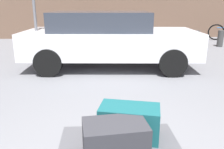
% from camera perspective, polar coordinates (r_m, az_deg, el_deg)
% --- Properties ---
extents(duffel_bag_charcoal_front_right, '(0.57, 0.40, 0.32)m').
position_cam_1_polar(duffel_bag_charcoal_front_right, '(2.08, 0.73, -15.55)').
color(duffel_bag_charcoal_front_right, '#2D2D33').
rests_on(duffel_bag_charcoal_front_right, luggage_cart).
extents(duffel_bag_teal_front_left, '(0.64, 0.44, 0.32)m').
position_cam_1_polar(duffel_bag_teal_front_left, '(2.36, 4.23, -11.32)').
color(duffel_bag_teal_front_left, '#144C51').
rests_on(duffel_bag_teal_front_left, luggage_cart).
extents(parked_car, '(4.41, 2.15, 1.42)m').
position_cam_1_polar(parked_car, '(6.11, -0.91, 8.81)').
color(parked_car, silver).
rests_on(parked_car, ground_plane).
extents(bollard_kerb_near, '(0.22, 0.22, 0.63)m').
position_cam_1_polar(bollard_kerb_near, '(9.20, 11.01, 8.42)').
color(bollard_kerb_near, '#383838').
rests_on(bollard_kerb_near, ground_plane).
extents(bollard_kerb_mid, '(0.22, 0.22, 0.63)m').
position_cam_1_polar(bollard_kerb_mid, '(9.68, 19.72, 8.16)').
color(bollard_kerb_mid, '#383838').
rests_on(bollard_kerb_mid, ground_plane).
extents(bollard_kerb_far, '(0.22, 0.22, 0.63)m').
position_cam_1_polar(bollard_kerb_far, '(10.09, 24.79, 7.92)').
color(bollard_kerb_far, '#383838').
rests_on(bollard_kerb_far, ground_plane).
extents(no_parking_sign, '(0.49, 0.14, 2.43)m').
position_cam_1_polar(no_parking_sign, '(6.27, -18.35, 14.98)').
color(no_parking_sign, slate).
rests_on(no_parking_sign, ground_plane).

